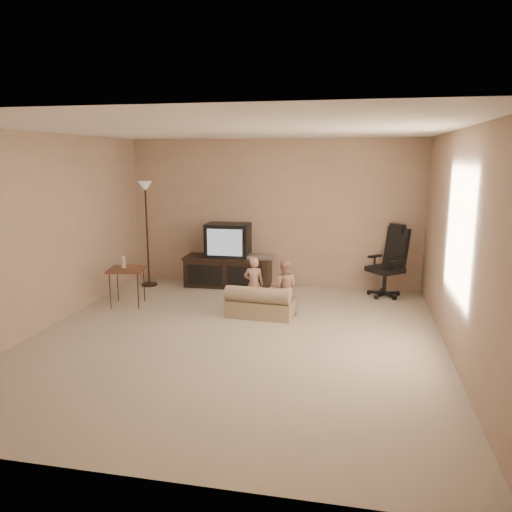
{
  "coord_description": "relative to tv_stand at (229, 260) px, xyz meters",
  "views": [
    {
      "loc": [
        1.43,
        -5.62,
        2.19
      ],
      "look_at": [
        0.15,
        0.6,
        0.93
      ],
      "focal_mm": 35.0,
      "sensor_mm": 36.0,
      "label": 1
    }
  ],
  "objects": [
    {
      "name": "side_table",
      "position": [
        -1.21,
        -1.4,
        0.09
      ],
      "size": [
        0.6,
        0.6,
        0.76
      ],
      "rotation": [
        0.0,
        0.0,
        0.21
      ],
      "color": "brown",
      "rests_on": "floor"
    },
    {
      "name": "toddler_left",
      "position": [
        0.72,
        -1.3,
        -0.06
      ],
      "size": [
        0.31,
        0.24,
        0.79
      ],
      "primitive_type": "imported",
      "rotation": [
        0.0,
        0.0,
        3.24
      ],
      "color": "tan",
      "rests_on": "floor"
    },
    {
      "name": "room_shell",
      "position": [
        0.72,
        -2.49,
        1.07
      ],
      "size": [
        5.5,
        5.5,
        5.5
      ],
      "color": "white",
      "rests_on": "floor"
    },
    {
      "name": "toddler_right",
      "position": [
        1.17,
        -1.4,
        -0.06
      ],
      "size": [
        0.4,
        0.24,
        0.79
      ],
      "primitive_type": "imported",
      "rotation": [
        0.0,
        0.0,
        3.21
      ],
      "color": "tan",
      "rests_on": "floor"
    },
    {
      "name": "tv_stand",
      "position": [
        0.0,
        0.0,
        0.0
      ],
      "size": [
        1.53,
        0.59,
        1.09
      ],
      "rotation": [
        0.0,
        0.0,
        0.02
      ],
      "color": "black",
      "rests_on": "floor"
    },
    {
      "name": "floor_lamp",
      "position": [
        -1.37,
        -0.24,
        0.86
      ],
      "size": [
        0.28,
        0.28,
        1.8
      ],
      "color": "#311E16",
      "rests_on": "floor"
    },
    {
      "name": "floor",
      "position": [
        0.72,
        -2.49,
        -0.45
      ],
      "size": [
        5.5,
        5.5,
        0.0
      ],
      "primitive_type": "plane",
      "color": "beige",
      "rests_on": "ground"
    },
    {
      "name": "child_sofa",
      "position": [
        0.86,
        -1.56,
        -0.27
      ],
      "size": [
        0.95,
        0.58,
        0.45
      ],
      "rotation": [
        0.0,
        0.0,
        -0.07
      ],
      "color": "gray",
      "rests_on": "floor"
    },
    {
      "name": "office_chair",
      "position": [
        2.66,
        -0.09,
        -0.04
      ],
      "size": [
        0.75,
        0.75,
        1.16
      ],
      "rotation": [
        0.0,
        0.0,
        -0.86
      ],
      "color": "black",
      "rests_on": "floor"
    }
  ]
}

